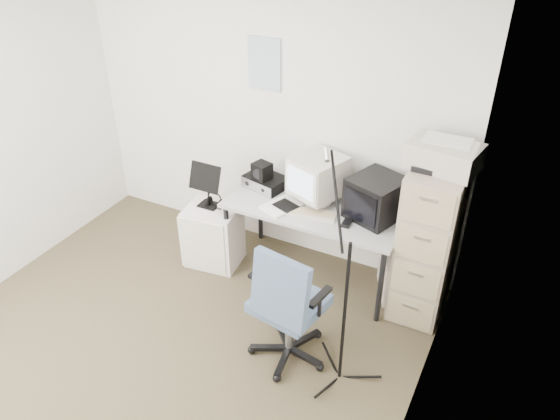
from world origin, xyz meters
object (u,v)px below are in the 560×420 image
at_px(filing_cabinet, 428,242).
at_px(office_chair, 289,301).
at_px(desk, 314,242).
at_px(side_cart, 214,236).

distance_m(filing_cabinet, office_chair, 1.23).
xyz_separation_m(desk, side_cart, (-0.90, -0.23, -0.08)).
distance_m(office_chair, side_cart, 1.35).
distance_m(desk, office_chair, 0.99).
distance_m(filing_cabinet, desk, 0.99).
bearing_deg(desk, side_cart, -165.84).
relative_size(desk, side_cart, 2.60).
bearing_deg(filing_cabinet, desk, -178.19).
bearing_deg(side_cart, desk, 6.94).
xyz_separation_m(office_chair, side_cart, (-1.12, 0.72, -0.23)).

